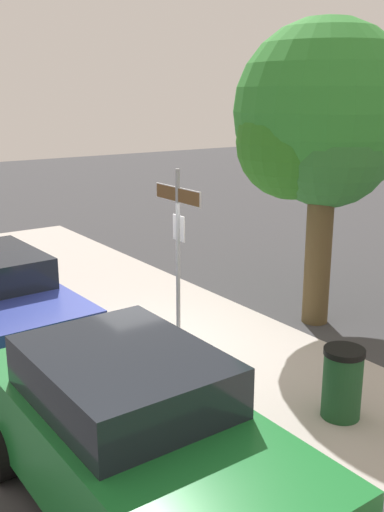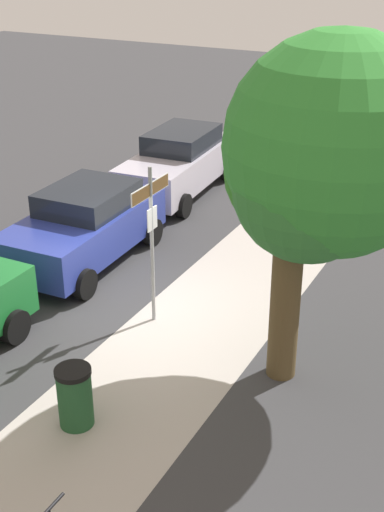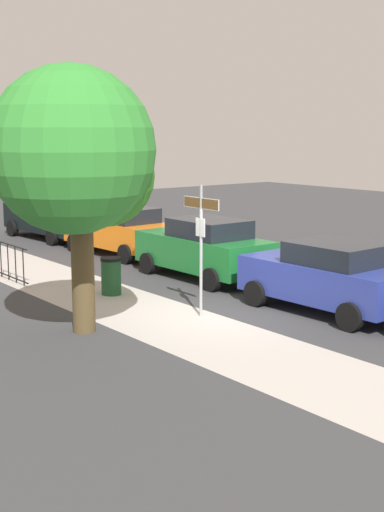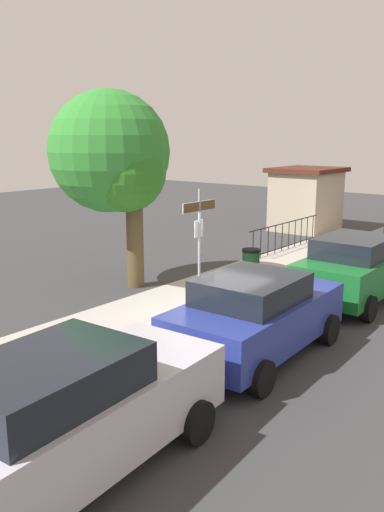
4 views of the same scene
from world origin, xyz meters
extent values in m
plane|color=#38383A|center=(0.00, 0.00, 0.00)|extent=(60.00, 60.00, 0.00)
cube|color=#B2AAA2|center=(2.00, 1.30, 0.00)|extent=(24.00, 2.60, 0.00)
cylinder|color=#9EA0A5|center=(0.28, 0.40, 1.52)|extent=(0.07, 0.07, 3.05)
cube|color=brown|center=(0.28, 0.40, 2.63)|extent=(1.23, 0.02, 0.22)
cube|color=white|center=(0.28, 0.40, 2.63)|extent=(1.26, 0.02, 0.25)
cube|color=silver|center=(0.28, 0.42, 2.08)|extent=(0.32, 0.02, 0.42)
cylinder|color=brown|center=(0.81, 3.17, 1.27)|extent=(0.49, 0.49, 2.53)
sphere|color=#2E7921|center=(0.27, 2.94, 3.35)|extent=(2.09, 2.09, 2.09)
sphere|color=#2F7330|center=(0.71, 3.39, 3.33)|extent=(2.31, 2.31, 2.31)
sphere|color=#2C7227|center=(0.66, 3.33, 3.96)|extent=(2.39, 2.39, 2.39)
sphere|color=#308630|center=(0.34, 3.61, 3.88)|extent=(3.35, 3.35, 3.35)
cylinder|color=black|center=(0.20, -1.25, 0.32)|extent=(0.65, 0.24, 0.64)
cylinder|color=black|center=(-2.66, -1.35, 0.32)|extent=(0.65, 0.24, 0.64)
cube|color=#1A6F2D|center=(3.60, -2.31, 0.78)|extent=(4.39, 1.88, 0.91)
cube|color=black|center=(3.34, -2.31, 1.49)|extent=(2.11, 1.64, 0.52)
cylinder|color=black|center=(2.10, -1.41, 0.32)|extent=(0.64, 0.23, 0.64)
cylinder|color=black|center=(2.12, -3.25, 0.32)|extent=(0.64, 0.23, 0.64)
cylinder|color=#1E4C28|center=(3.44, 0.90, 0.45)|extent=(0.52, 0.52, 0.90)
cylinder|color=black|center=(3.44, 0.90, 0.94)|extent=(0.55, 0.55, 0.08)
camera|label=1|loc=(8.14, -4.86, 4.20)|focal=41.75mm
camera|label=2|loc=(9.88, 6.19, 6.73)|focal=47.73mm
camera|label=3|loc=(-12.31, 10.35, 4.30)|focal=50.08mm
camera|label=4|loc=(-9.67, -7.43, 4.29)|focal=36.91mm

